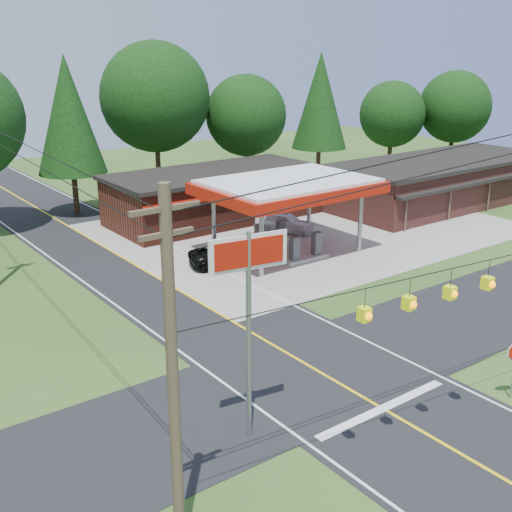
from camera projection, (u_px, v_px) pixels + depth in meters
ground at (318, 371)px, 26.62m from camera, size 120.00×120.00×0.00m
main_highway at (318, 371)px, 26.62m from camera, size 8.00×120.00×0.02m
cross_road at (318, 371)px, 26.62m from camera, size 70.00×7.00×0.02m
lane_center_yellow at (318, 371)px, 26.61m from camera, size 0.15×110.00×0.00m
gas_canopy at (288, 189)px, 40.28m from camera, size 10.60×7.40×4.88m
convenience_store at (215, 195)px, 49.18m from camera, size 16.40×7.55×3.80m
strip_building at (439, 181)px, 54.05m from camera, size 20.40×8.75×3.80m
utility_pole_near_left at (173, 374)px, 15.79m from camera, size 1.80×0.30×10.00m
overhead_beacons at (432, 276)px, 19.53m from camera, size 17.04×2.04×1.03m
treeline_backdrop at (91, 129)px, 43.01m from camera, size 70.27×51.59×13.30m
suv_car at (227, 256)px, 39.11m from camera, size 5.90×5.90×1.29m
sedan_car at (284, 222)px, 46.14m from camera, size 5.82×5.82×1.46m
big_stop_sign at (249, 287)px, 20.51m from camera, size 2.72×0.53×7.38m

